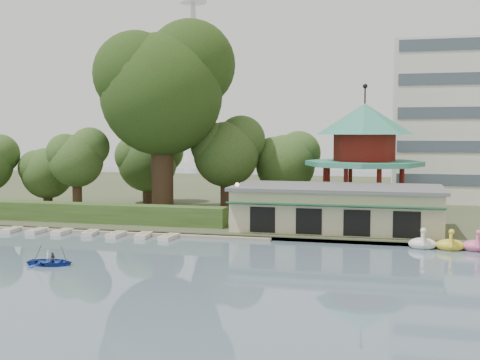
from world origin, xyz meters
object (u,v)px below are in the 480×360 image
(boathouse, at_px, (337,207))
(rowboat_with_passengers, at_px, (51,259))
(dock, at_px, (89,231))
(big_tree, at_px, (164,85))
(pavilion, at_px, (364,148))

(boathouse, height_order, rowboat_with_passengers, boathouse)
(dock, xyz_separation_m, rowboat_with_passengers, (3.91, -12.99, 0.34))
(big_tree, bearing_deg, dock, -106.09)
(boathouse, bearing_deg, rowboat_with_passengers, -135.51)
(dock, distance_m, boathouse, 22.62)
(dock, relative_size, boathouse, 1.83)
(big_tree, xyz_separation_m, rowboat_with_passengers, (0.74, -24.00, -13.69))
(dock, bearing_deg, pavilion, 31.66)
(pavilion, height_order, rowboat_with_passengers, pavilion)
(dock, distance_m, rowboat_with_passengers, 13.57)
(rowboat_with_passengers, bearing_deg, big_tree, 91.76)
(dock, height_order, boathouse, boathouse)
(boathouse, bearing_deg, dock, -167.76)
(dock, xyz_separation_m, boathouse, (22.00, 4.77, 2.25))
(dock, height_order, rowboat_with_passengers, rowboat_with_passengers)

